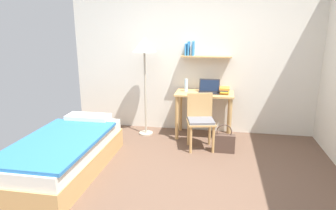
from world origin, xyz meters
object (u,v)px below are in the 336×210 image
desk (204,102)px  book_stack (224,90)px  desk_chair (200,118)px  bed (65,154)px  handbag (224,143)px  standing_lamp (144,51)px  water_bottle (186,85)px  laptop (209,89)px

desk → book_stack: bearing=-0.6°
desk → desk_chair: desk_chair is taller
bed → handbag: 2.24m
book_stack → desk_chair: bearing=-124.7°
standing_lamp → water_bottle: 0.89m
desk_chair → standing_lamp: 1.43m
handbag → laptop: bearing=112.8°
bed → standing_lamp: bearing=65.4°
laptop → standing_lamp: bearing=-175.2°
desk → desk_chair: bearing=-92.6°
handbag → bed: bearing=-154.4°
bed → laptop: size_ratio=5.63×
book_stack → laptop: bearing=174.4°
bed → handbag: bearing=25.6°
desk_chair → standing_lamp: size_ratio=0.51×
water_bottle → book_stack: (0.63, -0.04, -0.05)m
desk → desk_chair: size_ratio=1.13×
desk_chair → standing_lamp: (-0.97, 0.42, 0.97)m
standing_lamp → desk: bearing=4.0°
bed → handbag: bed is taller
water_bottle → bed: bearing=-130.3°
standing_lamp → book_stack: 1.45m
desk → water_bottle: 0.41m
bed → laptop: laptop is taller
laptop → book_stack: laptop is taller
bed → desk_chair: 1.99m
standing_lamp → handbag: 1.93m
desk_chair → laptop: size_ratio=2.46×
water_bottle → handbag: water_bottle is taller
bed → desk_chair: size_ratio=2.29×
desk → standing_lamp: size_ratio=0.58×
laptop → handbag: (0.27, -0.63, -0.67)m
laptop → book_stack: bearing=-5.6°
water_bottle → handbag: bearing=-44.9°
laptop → water_bottle: bearing=177.4°
desk → bed: bearing=-136.8°
desk → book_stack: (0.32, -0.00, 0.21)m
desk → standing_lamp: standing_lamp is taller
standing_lamp → laptop: bearing=4.8°
desk → water_bottle: size_ratio=4.48×
desk → water_bottle: (-0.31, 0.04, 0.27)m
desk → desk_chair: 0.51m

